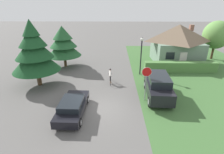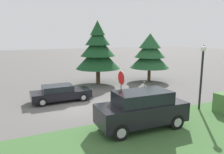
# 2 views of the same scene
# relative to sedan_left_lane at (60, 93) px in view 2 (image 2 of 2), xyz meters

# --- Properties ---
(ground_plane) EXTENTS (140.00, 140.00, 0.00)m
(ground_plane) POSITION_rel_sedan_left_lane_xyz_m (1.93, 0.69, -0.63)
(ground_plane) COLOR #5B5956
(sedan_left_lane) EXTENTS (1.91, 4.44, 1.26)m
(sedan_left_lane) POSITION_rel_sedan_left_lane_xyz_m (0.00, 0.00, 0.00)
(sedan_left_lane) COLOR black
(sedan_left_lane) RESTS_ON ground
(cyclist) EXTENTS (0.44, 1.81, 1.52)m
(cyclist) POSITION_rel_sedan_left_lane_xyz_m (2.68, 5.54, 0.10)
(cyclist) COLOR black
(cyclist) RESTS_ON ground
(parked_suv_right) EXTENTS (2.20, 4.96, 2.05)m
(parked_suv_right) POSITION_rel_sedan_left_lane_xyz_m (6.92, 2.74, 0.43)
(parked_suv_right) COLOR black
(parked_suv_right) RESTS_ON ground
(stop_sign) EXTENTS (0.81, 0.07, 3.01)m
(stop_sign) POSITION_rel_sedan_left_lane_xyz_m (5.72, 2.13, 1.54)
(stop_sign) COLOR gray
(stop_sign) RESTS_ON ground
(street_lamp) EXTENTS (0.36, 0.36, 4.35)m
(street_lamp) POSITION_rel_sedan_left_lane_xyz_m (6.08, 8.01, 2.22)
(street_lamp) COLOR black
(street_lamp) RESTS_ON ground
(conifer_tall_near) EXTENTS (4.54, 4.54, 6.46)m
(conifer_tall_near) POSITION_rel_sedan_left_lane_xyz_m (-4.53, 5.03, 2.85)
(conifer_tall_near) COLOR #4C3823
(conifer_tall_near) RESTS_ON ground
(conifer_tall_far) EXTENTS (4.29, 4.29, 5.20)m
(conifer_tall_far) POSITION_rel_sedan_left_lane_xyz_m (-3.36, 10.68, 2.43)
(conifer_tall_far) COLOR #4C3823
(conifer_tall_far) RESTS_ON ground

